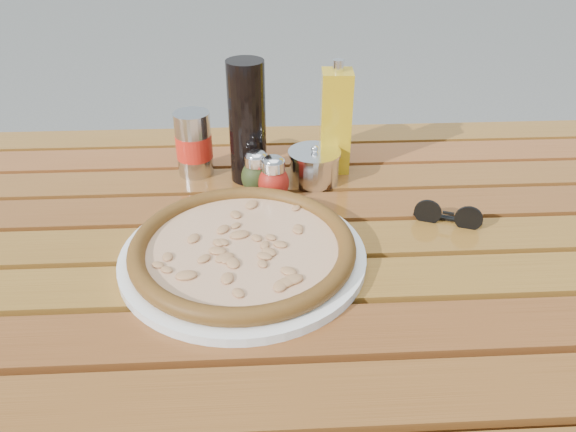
{
  "coord_description": "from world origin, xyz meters",
  "views": [
    {
      "loc": [
        -0.04,
        -0.72,
        1.24
      ],
      "look_at": [
        0.0,
        0.02,
        0.78
      ],
      "focal_mm": 35.0,
      "sensor_mm": 36.0,
      "label": 1
    }
  ],
  "objects_px": {
    "plate": "(243,256)",
    "olive_oil_cruet": "(335,121)",
    "table": "(289,278)",
    "pepper_shaker": "(273,178)",
    "oregano_shaker": "(256,173)",
    "parmesan_tin": "(314,166)",
    "sunglasses": "(448,216)",
    "pizza": "(243,247)",
    "soda_can": "(194,144)",
    "dark_bottle": "(247,122)"
  },
  "relations": [
    {
      "from": "parmesan_tin",
      "to": "sunglasses",
      "type": "bearing_deg",
      "value": -38.52
    },
    {
      "from": "table",
      "to": "olive_oil_cruet",
      "type": "xyz_separation_m",
      "value": [
        0.1,
        0.24,
        0.17
      ]
    },
    {
      "from": "parmesan_tin",
      "to": "pepper_shaker",
      "type": "bearing_deg",
      "value": -141.77
    },
    {
      "from": "pepper_shaker",
      "to": "sunglasses",
      "type": "height_order",
      "value": "pepper_shaker"
    },
    {
      "from": "pepper_shaker",
      "to": "olive_oil_cruet",
      "type": "height_order",
      "value": "olive_oil_cruet"
    },
    {
      "from": "parmesan_tin",
      "to": "sunglasses",
      "type": "distance_m",
      "value": 0.26
    },
    {
      "from": "soda_can",
      "to": "oregano_shaker",
      "type": "bearing_deg",
      "value": -35.24
    },
    {
      "from": "olive_oil_cruet",
      "to": "oregano_shaker",
      "type": "bearing_deg",
      "value": -150.04
    },
    {
      "from": "pepper_shaker",
      "to": "soda_can",
      "type": "xyz_separation_m",
      "value": [
        -0.14,
        0.1,
        0.02
      ]
    },
    {
      "from": "pepper_shaker",
      "to": "olive_oil_cruet",
      "type": "distance_m",
      "value": 0.17
    },
    {
      "from": "table",
      "to": "pepper_shaker",
      "type": "xyz_separation_m",
      "value": [
        -0.02,
        0.13,
        0.11
      ]
    },
    {
      "from": "olive_oil_cruet",
      "to": "sunglasses",
      "type": "bearing_deg",
      "value": -52.52
    },
    {
      "from": "table",
      "to": "soda_can",
      "type": "relative_size",
      "value": 11.67
    },
    {
      "from": "dark_bottle",
      "to": "plate",
      "type": "bearing_deg",
      "value": -91.72
    },
    {
      "from": "soda_can",
      "to": "olive_oil_cruet",
      "type": "height_order",
      "value": "olive_oil_cruet"
    },
    {
      "from": "pizza",
      "to": "olive_oil_cruet",
      "type": "height_order",
      "value": "olive_oil_cruet"
    },
    {
      "from": "olive_oil_cruet",
      "to": "parmesan_tin",
      "type": "relative_size",
      "value": 1.93
    },
    {
      "from": "table",
      "to": "plate",
      "type": "xyz_separation_m",
      "value": [
        -0.07,
        -0.05,
        0.08
      ]
    },
    {
      "from": "pepper_shaker",
      "to": "sunglasses",
      "type": "bearing_deg",
      "value": -19.89
    },
    {
      "from": "pepper_shaker",
      "to": "dark_bottle",
      "type": "xyz_separation_m",
      "value": [
        -0.04,
        0.08,
        0.07
      ]
    },
    {
      "from": "parmesan_tin",
      "to": "sunglasses",
      "type": "xyz_separation_m",
      "value": [
        0.2,
        -0.16,
        -0.01
      ]
    },
    {
      "from": "oregano_shaker",
      "to": "dark_bottle",
      "type": "relative_size",
      "value": 0.37
    },
    {
      "from": "oregano_shaker",
      "to": "olive_oil_cruet",
      "type": "xyz_separation_m",
      "value": [
        0.15,
        0.08,
        0.06
      ]
    },
    {
      "from": "plate",
      "to": "soda_can",
      "type": "distance_m",
      "value": 0.3
    },
    {
      "from": "plate",
      "to": "parmesan_tin",
      "type": "relative_size",
      "value": 3.31
    },
    {
      "from": "dark_bottle",
      "to": "soda_can",
      "type": "xyz_separation_m",
      "value": [
        -0.1,
        0.03,
        -0.05
      ]
    },
    {
      "from": "pizza",
      "to": "oregano_shaker",
      "type": "distance_m",
      "value": 0.21
    },
    {
      "from": "table",
      "to": "pepper_shaker",
      "type": "relative_size",
      "value": 17.07
    },
    {
      "from": "dark_bottle",
      "to": "olive_oil_cruet",
      "type": "xyz_separation_m",
      "value": [
        0.16,
        0.03,
        -0.01
      ]
    },
    {
      "from": "table",
      "to": "olive_oil_cruet",
      "type": "distance_m",
      "value": 0.31
    },
    {
      "from": "plate",
      "to": "oregano_shaker",
      "type": "distance_m",
      "value": 0.21
    },
    {
      "from": "table",
      "to": "pizza",
      "type": "distance_m",
      "value": 0.13
    },
    {
      "from": "plate",
      "to": "sunglasses",
      "type": "height_order",
      "value": "sunglasses"
    },
    {
      "from": "soda_can",
      "to": "sunglasses",
      "type": "height_order",
      "value": "soda_can"
    },
    {
      "from": "plate",
      "to": "dark_bottle",
      "type": "bearing_deg",
      "value": 88.28
    },
    {
      "from": "oregano_shaker",
      "to": "plate",
      "type": "bearing_deg",
      "value": -96.04
    },
    {
      "from": "table",
      "to": "dark_bottle",
      "type": "relative_size",
      "value": 6.36
    },
    {
      "from": "pepper_shaker",
      "to": "oregano_shaker",
      "type": "relative_size",
      "value": 1.0
    },
    {
      "from": "table",
      "to": "pepper_shaker",
      "type": "distance_m",
      "value": 0.17
    },
    {
      "from": "parmesan_tin",
      "to": "table",
      "type": "bearing_deg",
      "value": -106.66
    },
    {
      "from": "soda_can",
      "to": "sunglasses",
      "type": "relative_size",
      "value": 1.09
    },
    {
      "from": "table",
      "to": "plate",
      "type": "relative_size",
      "value": 3.89
    },
    {
      "from": "dark_bottle",
      "to": "soda_can",
      "type": "height_order",
      "value": "dark_bottle"
    },
    {
      "from": "plate",
      "to": "olive_oil_cruet",
      "type": "bearing_deg",
      "value": 59.64
    },
    {
      "from": "oregano_shaker",
      "to": "pizza",
      "type": "bearing_deg",
      "value": -96.04
    },
    {
      "from": "pepper_shaker",
      "to": "dark_bottle",
      "type": "relative_size",
      "value": 0.37
    },
    {
      "from": "plate",
      "to": "parmesan_tin",
      "type": "distance_m",
      "value": 0.27
    },
    {
      "from": "dark_bottle",
      "to": "pizza",
      "type": "bearing_deg",
      "value": -91.72
    },
    {
      "from": "soda_can",
      "to": "pepper_shaker",
      "type": "bearing_deg",
      "value": -35.78
    },
    {
      "from": "sunglasses",
      "to": "olive_oil_cruet",
      "type": "bearing_deg",
      "value": 148.85
    }
  ]
}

